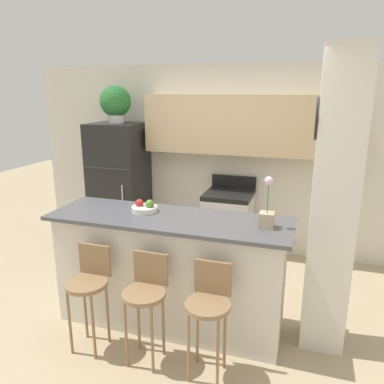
# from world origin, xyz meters

# --- Properties ---
(ground_plane) EXTENTS (14.00, 14.00, 0.00)m
(ground_plane) POSITION_xyz_m (0.00, 0.00, 0.00)
(ground_plane) COLOR tan
(wall_back) EXTENTS (5.60, 0.38, 2.55)m
(wall_back) POSITION_xyz_m (0.14, 1.94, 1.49)
(wall_back) COLOR silver
(wall_back) RESTS_ON ground_plane
(pillar_right) EXTENTS (0.38, 0.33, 2.55)m
(pillar_right) POSITION_xyz_m (1.40, 0.15, 1.28)
(pillar_right) COLOR silver
(pillar_right) RESTS_ON ground_plane
(counter_bar) EXTENTS (2.22, 0.70, 1.09)m
(counter_bar) POSITION_xyz_m (0.00, 0.00, 0.55)
(counter_bar) COLOR silver
(counter_bar) RESTS_ON ground_plane
(refrigerator) EXTENTS (0.71, 0.69, 1.77)m
(refrigerator) POSITION_xyz_m (-1.39, 1.62, 0.88)
(refrigerator) COLOR black
(refrigerator) RESTS_ON ground_plane
(stove_range) EXTENTS (0.61, 0.64, 1.07)m
(stove_range) POSITION_xyz_m (0.20, 1.66, 0.46)
(stove_range) COLOR silver
(stove_range) RESTS_ON ground_plane
(bar_stool_left) EXTENTS (0.35, 0.35, 0.92)m
(bar_stool_left) POSITION_xyz_m (-0.53, -0.52, 0.61)
(bar_stool_left) COLOR olive
(bar_stool_left) RESTS_ON ground_plane
(bar_stool_mid) EXTENTS (0.35, 0.35, 0.92)m
(bar_stool_mid) POSITION_xyz_m (0.00, -0.52, 0.61)
(bar_stool_mid) COLOR olive
(bar_stool_mid) RESTS_ON ground_plane
(bar_stool_right) EXTENTS (0.35, 0.35, 0.92)m
(bar_stool_right) POSITION_xyz_m (0.53, -0.52, 0.61)
(bar_stool_right) COLOR olive
(bar_stool_right) RESTS_ON ground_plane
(potted_plant_on_fridge) EXTENTS (0.42, 0.42, 0.50)m
(potted_plant_on_fridge) POSITION_xyz_m (-1.39, 1.62, 2.04)
(potted_plant_on_fridge) COLOR silver
(potted_plant_on_fridge) RESTS_ON refrigerator
(orchid_vase) EXTENTS (0.12, 0.12, 0.44)m
(orchid_vase) POSITION_xyz_m (0.88, 0.01, 1.21)
(orchid_vase) COLOR tan
(orchid_vase) RESTS_ON counter_bar
(fruit_bowl) EXTENTS (0.24, 0.24, 0.12)m
(fruit_bowl) POSITION_xyz_m (-0.27, 0.08, 1.13)
(fruit_bowl) COLOR silver
(fruit_bowl) RESTS_ON counter_bar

